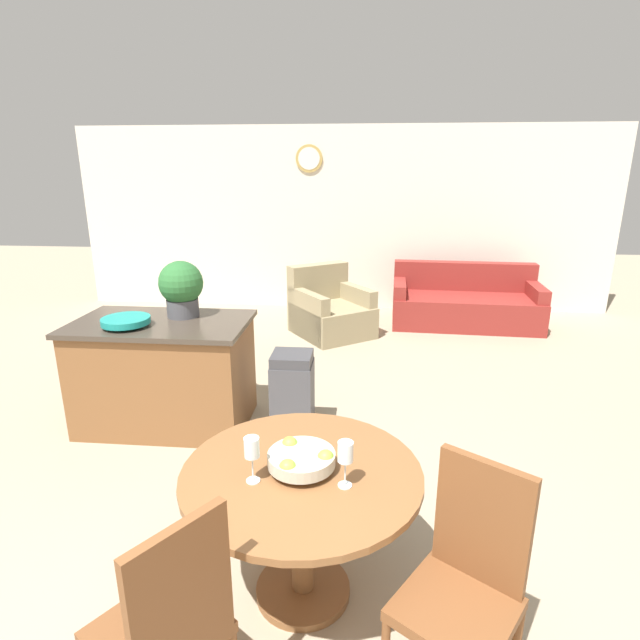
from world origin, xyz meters
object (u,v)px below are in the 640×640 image
at_px(dining_chair_near_left, 168,623).
at_px(potted_plant, 181,287).
at_px(kitchen_island, 165,373).
at_px(dining_chair_near_right, 467,576).
at_px(fruit_bowl, 301,459).
at_px(wine_glass_left, 252,449).
at_px(teal_bowl, 126,321).
at_px(armchair, 330,312).
at_px(dining_table, 302,499).
at_px(wine_glass_right, 345,454).
at_px(couch, 465,304).
at_px(trash_bin, 293,394).

relative_size(dining_chair_near_left, potted_plant, 2.17).
bearing_deg(dining_chair_near_left, kitchen_island, 56.90).
relative_size(dining_chair_near_right, fruit_bowl, 3.15).
relative_size(wine_glass_left, teal_bowl, 0.60).
bearing_deg(wine_glass_left, armchair, 89.60).
bearing_deg(armchair, dining_chair_near_right, -115.12).
distance_m(kitchen_island, potted_plant, 0.73).
xyz_separation_m(kitchen_island, potted_plant, (0.14, 0.16, 0.70)).
distance_m(wine_glass_left, teal_bowl, 2.12).
bearing_deg(teal_bowl, dining_table, -43.97).
distance_m(wine_glass_right, couch, 5.17).
bearing_deg(fruit_bowl, teal_bowl, 136.00).
distance_m(dining_chair_near_left, wine_glass_left, 0.72).
xyz_separation_m(dining_chair_near_left, dining_chair_near_right, (1.10, 0.32, 0.00)).
xyz_separation_m(wine_glass_right, armchair, (-0.39, 4.32, -0.59)).
xyz_separation_m(dining_chair_near_left, kitchen_island, (-0.98, 2.39, -0.09)).
height_order(wine_glass_right, couch, wine_glass_right).
xyz_separation_m(wine_glass_right, trash_bin, (-0.50, 1.72, -0.55)).
relative_size(fruit_bowl, wine_glass_right, 1.45).
bearing_deg(trash_bin, kitchen_island, 176.83).
distance_m(dining_chair_near_left, teal_bowl, 2.55).
distance_m(dining_chair_near_left, potted_plant, 2.75).
distance_m(wine_glass_right, teal_bowl, 2.41).
xyz_separation_m(dining_chair_near_left, trash_bin, (0.10, 2.33, -0.20)).
height_order(kitchen_island, couch, kitchen_island).
height_order(teal_bowl, potted_plant, potted_plant).
bearing_deg(dining_chair_near_left, couch, 14.29).
relative_size(teal_bowl, couch, 0.18).
relative_size(trash_bin, couch, 0.34).
height_order(dining_chair_near_right, couch, dining_chair_near_right).
xyz_separation_m(potted_plant, armchair, (1.05, 2.38, -0.86)).
distance_m(teal_bowl, trash_bin, 1.43).
bearing_deg(fruit_bowl, wine_glass_right, -26.36).
bearing_deg(kitchen_island, wine_glass_right, -48.51).
relative_size(dining_table, dining_chair_near_left, 1.14).
relative_size(dining_table, couch, 0.57).
relative_size(dining_table, teal_bowl, 3.09).
bearing_deg(armchair, teal_bowl, -153.37).
bearing_deg(trash_bin, fruit_bowl, -79.94).
height_order(dining_chair_near_right, teal_bowl, dining_chair_near_right).
xyz_separation_m(dining_table, kitchen_island, (-1.37, 1.68, -0.10)).
xyz_separation_m(dining_chair_near_right, wine_glass_left, (-0.92, 0.28, 0.35)).
distance_m(dining_chair_near_right, kitchen_island, 2.93).
distance_m(fruit_bowl, wine_glass_left, 0.26).
relative_size(wine_glass_right, potted_plant, 0.48).
xyz_separation_m(teal_bowl, potted_plant, (0.34, 0.32, 0.20)).
bearing_deg(dining_table, couch, 71.01).
distance_m(dining_chair_near_left, armchair, 4.93).
relative_size(teal_bowl, potted_plant, 0.80).
xyz_separation_m(dining_chair_near_right, fruit_bowl, (-0.71, 0.39, 0.24)).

